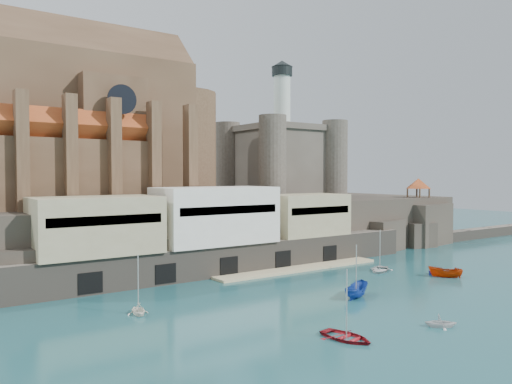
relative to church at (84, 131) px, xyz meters
The scene contains 15 objects.
ground 53.14m from the church, 60.03° to the right, with size 300.00×300.00×0.00m, color #184A51.
promontory 29.58m from the church, ahead, with size 100.00×36.00×10.00m.
quay 28.37m from the church, 53.41° to the right, with size 70.00×12.00×13.05m.
church is the anchor object (origin of this frame).
castle_keep 40.39m from the church, ahead, with size 21.20×21.20×29.30m.
rock_outcrop 70.41m from the church, 13.61° to the right, with size 14.50×10.50×8.70m.
pavilion 68.65m from the church, 13.48° to the right, with size 6.40×6.40×5.40m.
breakwater 94.51m from the church, 11.20° to the right, with size 40.00×3.00×2.40m, color #645B50.
boat_0 57.09m from the church, 80.96° to the right, with size 3.70×1.07×5.17m, color maroon.
boat_1 61.74m from the church, 71.32° to the right, with size 2.64×1.61×3.06m, color silver.
boat_2 51.28m from the church, 63.77° to the right, with size 2.00×2.05×5.32m, color #183A99.
boat_4 40.36m from the church, 97.00° to the right, with size 2.70×1.65×3.13m, color white.
boat_5 60.99m from the church, 45.54° to the right, with size 1.79×1.84×4.75m, color #AB2E03.
boat_6 52.69m from the church, 42.18° to the right, with size 3.83×1.11×5.36m, color silver.
boat_7 59.71m from the church, 43.90° to the right, with size 2.24×1.37×2.60m, color navy.
Camera 1 is at (-48.04, -41.98, 14.90)m, focal length 35.00 mm.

